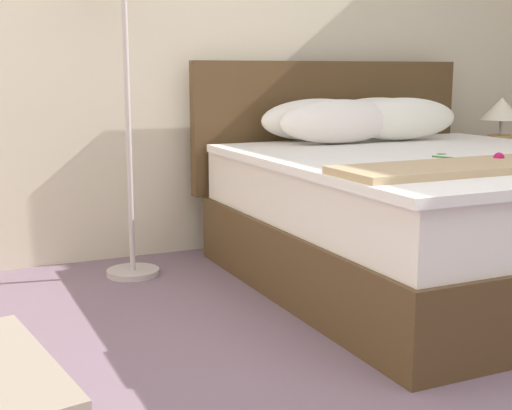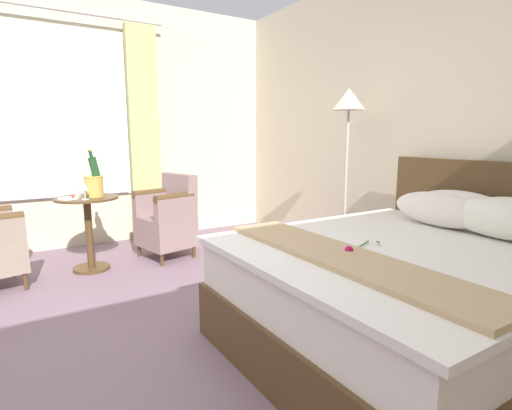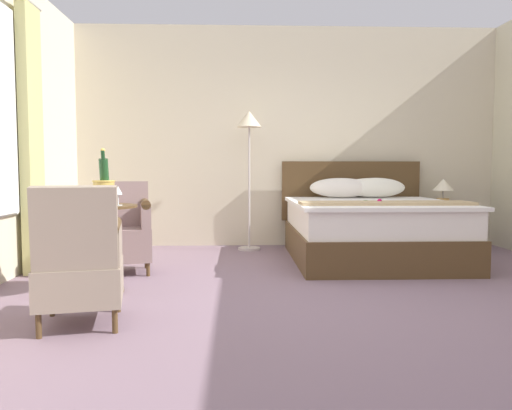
% 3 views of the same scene
% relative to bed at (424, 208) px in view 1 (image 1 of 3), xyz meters
% --- Properties ---
extents(wall_headboard_side, '(5.71, 0.12, 2.92)m').
position_rel_bed_xyz_m(wall_headboard_side, '(-0.83, 1.15, 1.08)').
color(wall_headboard_side, beige).
rests_on(wall_headboard_side, ground).
extents(bed, '(1.83, 2.08, 1.13)m').
position_rel_bed_xyz_m(bed, '(0.00, 0.00, 0.00)').
color(bed, '#50381F').
rests_on(bed, ground).
extents(nightstand, '(0.45, 0.36, 0.53)m').
position_rel_bed_xyz_m(nightstand, '(1.14, 0.69, -0.11)').
color(nightstand, '#50381F').
rests_on(nightstand, ground).
extents(bedside_lamp, '(0.27, 0.27, 0.37)m').
position_rel_bed_xyz_m(bedside_lamp, '(1.14, 0.69, 0.40)').
color(bedside_lamp, tan).
rests_on(bedside_lamp, nightstand).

